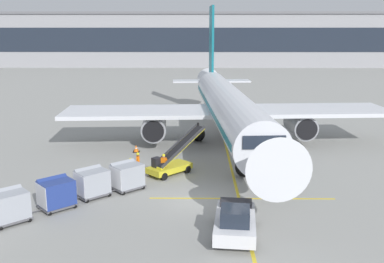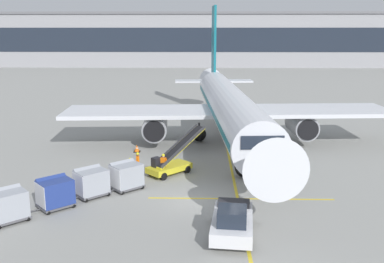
{
  "view_description": "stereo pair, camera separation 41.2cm",
  "coord_description": "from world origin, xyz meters",
  "px_view_note": "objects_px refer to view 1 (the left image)",
  "views": [
    {
      "loc": [
        0.18,
        -26.1,
        10.56
      ],
      "look_at": [
        -0.2,
        6.9,
        2.95
      ],
      "focal_mm": 40.79,
      "sensor_mm": 36.0,
      "label": 1
    },
    {
      "loc": [
        0.59,
        -26.1,
        10.56
      ],
      "look_at": [
        -0.2,
        6.9,
        2.95
      ],
      "focal_mm": 40.79,
      "sensor_mm": 36.0,
      "label": 2
    }
  ],
  "objects_px": {
    "ground_crew_by_carts": "(138,162)",
    "ground_crew_marshaller": "(164,163)",
    "baggage_cart_third": "(56,193)",
    "baggage_cart_second": "(92,182)",
    "pushback_tug": "(235,221)",
    "parked_airplane": "(227,106)",
    "baggage_cart_lead": "(127,175)",
    "belt_loader": "(171,162)",
    "baggage_cart_fourth": "(9,205)",
    "safety_cone_engine_keepout": "(136,149)",
    "ground_crew_wingwalker": "(122,176)",
    "ground_crew_by_loader": "(131,168)"
  },
  "relations": [
    {
      "from": "ground_crew_by_carts",
      "to": "ground_crew_marshaller",
      "type": "xyz_separation_m",
      "value": [
        1.96,
        -0.34,
        0.0
      ]
    },
    {
      "from": "baggage_cart_third",
      "to": "baggage_cart_second",
      "type": "bearing_deg",
      "value": 48.66
    },
    {
      "from": "baggage_cart_third",
      "to": "ground_crew_marshaller",
      "type": "height_order",
      "value": "baggage_cart_third"
    },
    {
      "from": "pushback_tug",
      "to": "parked_airplane",
      "type": "bearing_deg",
      "value": 87.48
    },
    {
      "from": "baggage_cart_second",
      "to": "baggage_cart_third",
      "type": "bearing_deg",
      "value": -131.34
    },
    {
      "from": "baggage_cart_lead",
      "to": "belt_loader",
      "type": "bearing_deg",
      "value": 50.39
    },
    {
      "from": "parked_airplane",
      "to": "baggage_cart_second",
      "type": "distance_m",
      "value": 17.37
    },
    {
      "from": "baggage_cart_fourth",
      "to": "safety_cone_engine_keepout",
      "type": "height_order",
      "value": "baggage_cart_fourth"
    },
    {
      "from": "parked_airplane",
      "to": "ground_crew_by_carts",
      "type": "bearing_deg",
      "value": -126.97
    },
    {
      "from": "baggage_cart_third",
      "to": "ground_crew_by_carts",
      "type": "bearing_deg",
      "value": 57.22
    },
    {
      "from": "baggage_cart_third",
      "to": "safety_cone_engine_keepout",
      "type": "distance_m",
      "value": 13.13
    },
    {
      "from": "baggage_cart_lead",
      "to": "ground_crew_wingwalker",
      "type": "xyz_separation_m",
      "value": [
        -0.35,
        -0.04,
        -0.0
      ]
    },
    {
      "from": "baggage_cart_third",
      "to": "ground_crew_wingwalker",
      "type": "distance_m",
      "value": 4.76
    },
    {
      "from": "pushback_tug",
      "to": "safety_cone_engine_keepout",
      "type": "height_order",
      "value": "pushback_tug"
    },
    {
      "from": "parked_airplane",
      "to": "belt_loader",
      "type": "xyz_separation_m",
      "value": [
        -4.81,
        -9.36,
        -2.68
      ]
    },
    {
      "from": "belt_loader",
      "to": "baggage_cart_fourth",
      "type": "distance_m",
      "value": 12.31
    },
    {
      "from": "baggage_cart_fourth",
      "to": "ground_crew_by_carts",
      "type": "bearing_deg",
      "value": 53.77
    },
    {
      "from": "baggage_cart_third",
      "to": "baggage_cart_fourth",
      "type": "height_order",
      "value": "same"
    },
    {
      "from": "baggage_cart_lead",
      "to": "baggage_cart_third",
      "type": "relative_size",
      "value": 1.0
    },
    {
      "from": "ground_crew_wingwalker",
      "to": "safety_cone_engine_keepout",
      "type": "relative_size",
      "value": 2.7
    },
    {
      "from": "baggage_cart_lead",
      "to": "ground_crew_wingwalker",
      "type": "relative_size",
      "value": 1.46
    },
    {
      "from": "parked_airplane",
      "to": "pushback_tug",
      "type": "xyz_separation_m",
      "value": [
        -0.87,
        -19.66,
        -2.76
      ]
    },
    {
      "from": "baggage_cart_second",
      "to": "ground_crew_by_loader",
      "type": "distance_m",
      "value": 3.64
    },
    {
      "from": "baggage_cart_fourth",
      "to": "ground_crew_marshaller",
      "type": "bearing_deg",
      "value": 44.83
    },
    {
      "from": "belt_loader",
      "to": "baggage_cart_lead",
      "type": "height_order",
      "value": "belt_loader"
    },
    {
      "from": "ground_crew_wingwalker",
      "to": "parked_airplane",
      "type": "bearing_deg",
      "value": 58.06
    },
    {
      "from": "belt_loader",
      "to": "ground_crew_marshaller",
      "type": "bearing_deg",
      "value": -128.12
    },
    {
      "from": "baggage_cart_lead",
      "to": "pushback_tug",
      "type": "relative_size",
      "value": 0.56
    },
    {
      "from": "baggage_cart_third",
      "to": "ground_crew_by_carts",
      "type": "xyz_separation_m",
      "value": [
        4.14,
        6.42,
        -0.0
      ]
    },
    {
      "from": "belt_loader",
      "to": "baggage_cart_fourth",
      "type": "height_order",
      "value": "belt_loader"
    },
    {
      "from": "parked_airplane",
      "to": "ground_crew_by_loader",
      "type": "xyz_separation_m",
      "value": [
        -7.62,
        -11.18,
        -2.59
      ]
    },
    {
      "from": "pushback_tug",
      "to": "baggage_cart_second",
      "type": "bearing_deg",
      "value": 148.17
    },
    {
      "from": "baggage_cart_third",
      "to": "safety_cone_engine_keepout",
      "type": "bearing_deg",
      "value": 76.31
    },
    {
      "from": "belt_loader",
      "to": "pushback_tug",
      "type": "bearing_deg",
      "value": -69.04
    },
    {
      "from": "baggage_cart_lead",
      "to": "ground_crew_by_carts",
      "type": "relative_size",
      "value": 1.46
    },
    {
      "from": "ground_crew_marshaller",
      "to": "baggage_cart_third",
      "type": "bearing_deg",
      "value": -135.05
    },
    {
      "from": "baggage_cart_second",
      "to": "ground_crew_by_loader",
      "type": "xyz_separation_m",
      "value": [
        2.09,
        2.98,
        -0.0
      ]
    },
    {
      "from": "ground_crew_by_carts",
      "to": "safety_cone_engine_keepout",
      "type": "distance_m",
      "value": 6.44
    },
    {
      "from": "baggage_cart_fourth",
      "to": "ground_crew_by_carts",
      "type": "distance_m",
      "value": 10.43
    },
    {
      "from": "baggage_cart_fourth",
      "to": "pushback_tug",
      "type": "xyz_separation_m",
      "value": [
        12.6,
        -1.54,
        -0.17
      ]
    },
    {
      "from": "baggage_cart_third",
      "to": "ground_crew_wingwalker",
      "type": "xyz_separation_m",
      "value": [
        3.43,
        3.29,
        -0.0
      ]
    },
    {
      "from": "baggage_cart_second",
      "to": "ground_crew_marshaller",
      "type": "xyz_separation_m",
      "value": [
        4.37,
        4.12,
        -0.0
      ]
    },
    {
      "from": "belt_loader",
      "to": "baggage_cart_second",
      "type": "distance_m",
      "value": 6.87
    },
    {
      "from": "belt_loader",
      "to": "baggage_cart_lead",
      "type": "xyz_separation_m",
      "value": [
        -2.84,
        -3.44,
        0.09
      ]
    },
    {
      "from": "ground_crew_marshaller",
      "to": "ground_crew_by_loader",
      "type": "bearing_deg",
      "value": -153.37
    },
    {
      "from": "ground_crew_by_carts",
      "to": "ground_crew_by_loader",
      "type": "bearing_deg",
      "value": -102.2
    },
    {
      "from": "belt_loader",
      "to": "baggage_cart_third",
      "type": "distance_m",
      "value": 9.47
    },
    {
      "from": "parked_airplane",
      "to": "ground_crew_by_carts",
      "type": "height_order",
      "value": "parked_airplane"
    },
    {
      "from": "belt_loader",
      "to": "ground_crew_wingwalker",
      "type": "distance_m",
      "value": 4.72
    },
    {
      "from": "baggage_cart_fourth",
      "to": "ground_crew_wingwalker",
      "type": "distance_m",
      "value": 7.6
    }
  ]
}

